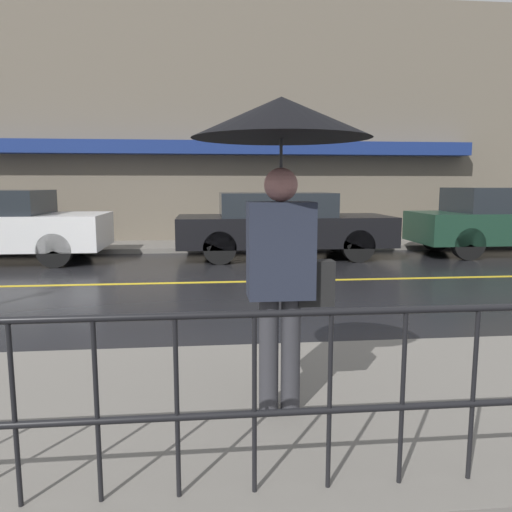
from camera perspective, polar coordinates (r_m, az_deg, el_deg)
ground_plane at (r=8.52m, az=-13.07°, el=-3.11°), size 80.00×80.00×0.00m
sidewalk_near at (r=3.84m, az=-22.68°, el=-16.80°), size 28.00×2.56×0.11m
sidewalk_far at (r=13.03m, az=-10.58°, el=1.09°), size 28.00×1.85×0.11m
lane_marking at (r=8.51m, az=-13.07°, el=-3.09°), size 25.20×0.12×0.01m
building_storefront at (r=14.08m, az=-10.58°, el=14.71°), size 28.00×0.85×6.61m
pedestrian at (r=3.22m, az=2.96°, el=11.07°), size 1.14×1.14×2.07m
car_black at (r=11.17m, az=2.97°, el=3.65°), size 4.72×1.81×1.45m
car_dark_green at (r=13.07m, az=26.63°, el=3.65°), size 4.37×1.74×1.56m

